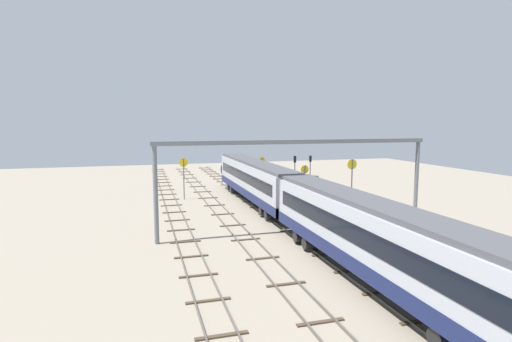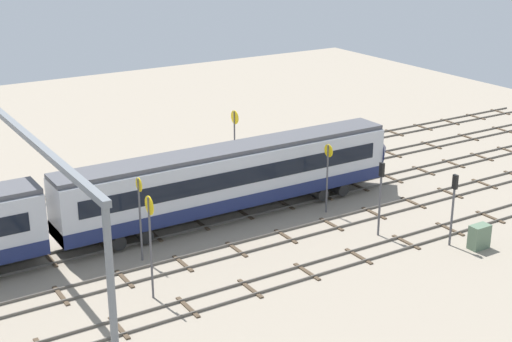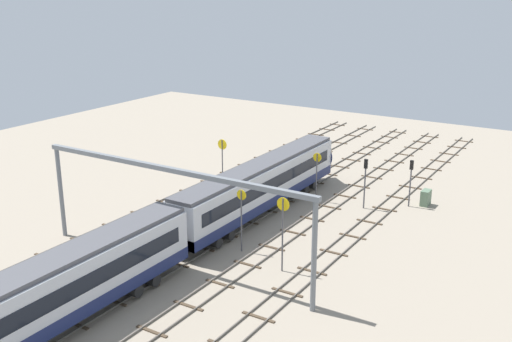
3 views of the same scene
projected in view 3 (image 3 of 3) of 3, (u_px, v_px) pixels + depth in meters
name	position (u px, v px, depth m)	size (l,w,h in m)	color
ground_plane	(247.00, 222.00, 54.35)	(99.91, 99.91, 0.00)	gray
track_near_foreground	(343.00, 244.00, 49.58)	(83.91, 2.40, 0.16)	#59544C
track_second_near	(293.00, 232.00, 51.96)	(83.91, 2.40, 0.16)	#59544C
track_with_train	(247.00, 221.00, 54.33)	(83.91, 2.40, 0.16)	#59544C
track_second_far	(205.00, 211.00, 56.70)	(83.91, 2.40, 0.16)	#59544C
track_far_background	(166.00, 202.00, 59.07)	(83.91, 2.40, 0.16)	#59544C
train	(180.00, 229.00, 45.94)	(50.40, 3.24, 4.80)	#B7BCC6
overhead_gantry	(169.00, 189.00, 43.70)	(0.40, 24.16, 7.97)	slate
speed_sign_near_foreground	(317.00, 170.00, 58.78)	(0.14, 0.88, 4.88)	#4C4C51
speed_sign_mid_trackside	(241.00, 213.00, 47.45)	(0.14, 0.83, 5.20)	#4C4C51
speed_sign_far_trackside	(283.00, 223.00, 43.96)	(0.14, 1.02, 5.81)	#4C4C51
speed_sign_distant_end	(222.00, 155.00, 62.97)	(0.14, 1.08, 5.10)	#4C4C51
signal_light_trackside_approach	(411.00, 177.00, 57.26)	(0.31, 0.32, 4.62)	#4C4C51
signal_light_trackside_departure	(365.00, 177.00, 56.75)	(0.31, 0.32, 4.88)	#4C4C51
relay_cabinet	(426.00, 198.00, 58.23)	(1.30, 0.75, 1.53)	#597259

